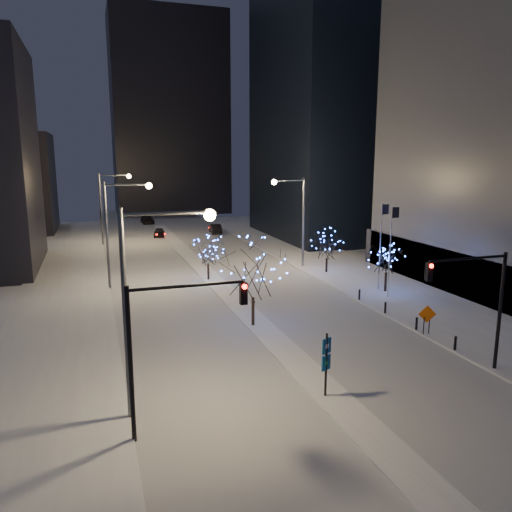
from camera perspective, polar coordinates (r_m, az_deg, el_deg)
name	(u,v)px	position (r m, az deg, el deg)	size (l,w,h in m)	color
ground	(340,406)	(26.26, 9.59, -16.56)	(160.00, 160.00, 0.00)	white
road	(197,265)	(57.83, -6.71, -0.98)	(20.00, 130.00, 0.02)	#A7ABB6
median	(207,273)	(53.04, -5.62, -2.00)	(2.00, 80.00, 0.15)	silver
east_sidewalk	(382,285)	(49.63, 14.24, -3.22)	(10.00, 90.00, 0.15)	silver
west_sidewalk	(61,314)	(42.29, -21.43, -6.19)	(8.00, 90.00, 0.15)	silver
horizon_block	(169,116)	(114.06, -9.89, 15.52)	(24.00, 14.00, 42.00)	black
street_lamp_w_near	(148,284)	(23.23, -12.25, -3.16)	(4.40, 0.56, 10.00)	#595E66
street_lamp_w_mid	(118,220)	(47.81, -15.49, 4.01)	(4.40, 0.56, 10.00)	#595E66
street_lamp_w_far	(108,199)	(72.68, -16.53, 6.30)	(4.40, 0.56, 10.00)	#595E66
street_lamp_east	(296,210)	(55.01, 4.60, 5.23)	(3.90, 0.56, 10.00)	#595E66
traffic_signal_west	(167,334)	(21.89, -10.18, -8.75)	(5.26, 0.43, 7.00)	black
traffic_signal_east	(479,294)	(30.28, 24.18, -3.95)	(5.26, 0.43, 7.00)	black
flagpoles	(386,242)	(45.54, 14.62, 1.55)	(1.35, 2.60, 8.00)	silver
bollards	(400,315)	(38.92, 16.15, -6.52)	(0.16, 12.16, 0.90)	black
car_near	(159,233)	(78.86, -11.02, 2.65)	(1.59, 3.95, 1.35)	black
car_mid	(215,229)	(81.49, -4.68, 3.15)	(1.59, 4.57, 1.51)	black
car_far	(147,219)	(95.37, -12.32, 4.10)	(2.12, 5.21, 1.51)	black
holiday_tree_median_near	(253,270)	(35.58, -0.35, -1.61)	(6.20, 6.20, 6.55)	black
holiday_tree_median_far	(208,251)	(49.58, -5.52, 0.53)	(3.89, 3.89, 4.35)	black
holiday_tree_plaza_near	(387,259)	(46.50, 14.72, -0.30)	(4.29, 4.29, 4.56)	black
holiday_tree_plaza_far	(327,245)	(53.17, 8.12, 1.21)	(4.58, 4.58, 4.51)	black
wayfinding_sign	(326,359)	(26.00, 8.03, -11.57)	(0.60, 0.33, 3.49)	black
construction_sign	(427,317)	(36.47, 18.96, -6.60)	(1.20, 0.41, 2.06)	black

